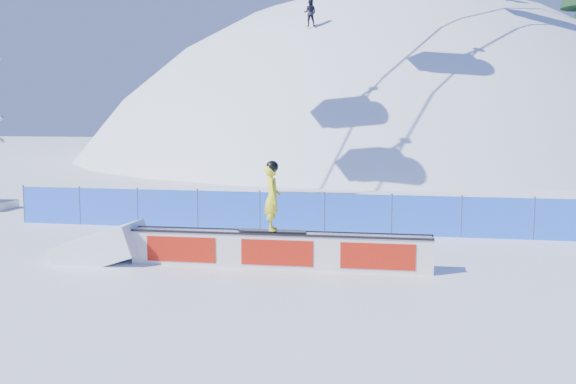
# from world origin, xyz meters

# --- Properties ---
(ground) EXTENTS (160.00, 160.00, 0.00)m
(ground) POSITION_xyz_m (0.00, 0.00, 0.00)
(ground) COLOR white
(ground) RESTS_ON ground
(snow_hill) EXTENTS (64.00, 64.00, 64.00)m
(snow_hill) POSITION_xyz_m (0.00, 42.00, -18.00)
(snow_hill) COLOR white
(snow_hill) RESTS_ON ground
(safety_fence) EXTENTS (22.05, 0.05, 1.30)m
(safety_fence) POSITION_xyz_m (0.00, 4.50, 0.60)
(safety_fence) COLOR blue
(safety_fence) RESTS_ON ground
(rail_box) EXTENTS (7.08, 0.64, 0.85)m
(rail_box) POSITION_xyz_m (-1.48, -0.09, 0.42)
(rail_box) COLOR silver
(rail_box) RESTS_ON ground
(snow_ramp) EXTENTS (2.18, 1.39, 1.34)m
(snow_ramp) POSITION_xyz_m (-5.90, -0.18, 0.00)
(snow_ramp) COLOR white
(snow_ramp) RESTS_ON ground
(snowboarder) EXTENTS (1.59, 0.63, 1.66)m
(snowboarder) POSITION_xyz_m (-1.62, -0.09, 1.66)
(snowboarder) COLOR black
(snowboarder) RESTS_ON rail_box
(distant_skiers) EXTENTS (19.79, 8.27, 6.83)m
(distant_skiers) POSITION_xyz_m (2.23, 29.67, 11.02)
(distant_skiers) COLOR black
(distant_skiers) RESTS_ON ground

